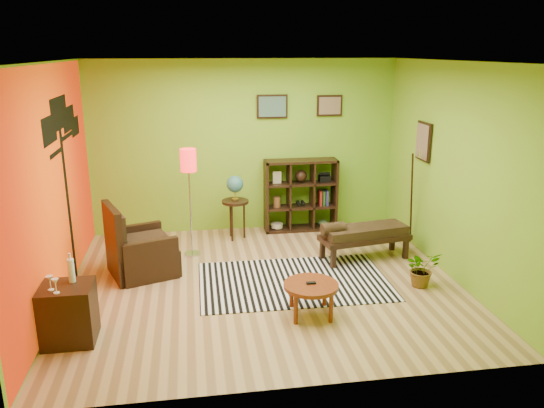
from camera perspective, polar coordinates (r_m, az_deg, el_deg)
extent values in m
plane|color=tan|center=(7.00, -0.82, -8.49)|extent=(5.00, 5.00, 0.00)
cube|color=#7AB627|center=(8.72, -2.95, 6.16)|extent=(5.00, 0.04, 2.80)
cube|color=#7AB627|center=(4.41, 3.23, -4.08)|extent=(5.00, 0.04, 2.80)
cube|color=#7AB627|center=(6.68, -22.65, 1.74)|extent=(0.04, 4.50, 2.80)
cube|color=#7AB627|center=(7.31, 18.96, 3.29)|extent=(0.04, 4.50, 2.80)
cube|color=white|center=(6.36, -0.93, 15.09)|extent=(5.00, 4.50, 0.04)
cube|color=#FF4D08|center=(6.67, -22.48, 1.74)|extent=(0.01, 4.45, 2.75)
cube|color=black|center=(7.27, -21.08, 0.16)|extent=(0.01, 0.14, 2.10)
cube|color=black|center=(6.60, -22.83, 7.33)|extent=(0.01, 0.65, 0.32)
cube|color=black|center=(7.11, -21.93, 9.05)|extent=(0.01, 0.85, 0.40)
cube|color=black|center=(7.61, -21.02, 8.56)|extent=(0.01, 0.70, 0.32)
cube|color=black|center=(7.97, -20.42, 7.84)|extent=(0.01, 0.50, 0.26)
cube|color=black|center=(8.66, 0.02, 10.45)|extent=(0.50, 0.03, 0.38)
cube|color=slate|center=(8.64, 0.04, 10.43)|extent=(0.44, 0.01, 0.32)
cube|color=black|center=(8.86, 6.20, 10.48)|extent=(0.42, 0.03, 0.34)
cube|color=#93785F|center=(8.83, 6.25, 10.47)|extent=(0.36, 0.01, 0.28)
cube|color=black|center=(8.04, 16.00, 6.48)|extent=(0.03, 0.44, 0.56)
cube|color=#93785F|center=(8.03, 15.84, 6.48)|extent=(0.01, 0.38, 0.50)
cylinder|color=black|center=(8.17, 14.77, 0.47)|extent=(0.23, 0.34, 1.46)
cone|color=silver|center=(7.88, 15.58, 5.36)|extent=(0.08, 0.09, 0.16)
cube|color=white|center=(7.04, 2.34, -8.29)|extent=(2.48, 1.58, 0.01)
cylinder|color=maroon|center=(6.09, 4.22, -8.75)|extent=(0.63, 0.63, 0.04)
cylinder|color=maroon|center=(6.38, 5.68, -9.48)|extent=(0.05, 0.05, 0.34)
cylinder|color=maroon|center=(6.32, 2.11, -9.66)|extent=(0.05, 0.05, 0.34)
cylinder|color=maroon|center=(6.03, 6.37, -11.09)|extent=(0.05, 0.05, 0.34)
cylinder|color=maroon|center=(5.97, 2.59, -11.30)|extent=(0.05, 0.05, 0.34)
cube|color=black|center=(6.07, 4.23, -8.47)|extent=(0.11, 0.04, 0.02)
cube|color=black|center=(7.45, -13.58, -5.88)|extent=(1.01, 1.00, 0.36)
cube|color=black|center=(7.26, -16.64, -4.03)|extent=(0.35, 0.76, 1.00)
cube|color=black|center=(7.07, -12.83, -6.09)|extent=(0.71, 0.33, 0.58)
cube|color=black|center=(7.74, -14.37, -4.20)|extent=(0.71, 0.33, 0.58)
cube|color=#F6B968|center=(7.36, -13.50, -4.09)|extent=(0.80, 0.79, 0.13)
cube|color=#F6B968|center=(7.21, -16.19, -2.60)|extent=(0.27, 0.57, 0.45)
cube|color=black|center=(5.97, -21.03, -10.94)|extent=(0.53, 0.48, 0.62)
cylinder|color=white|center=(5.87, -20.79, -6.71)|extent=(0.07, 0.07, 0.25)
cylinder|color=white|center=(5.82, -20.94, -5.30)|extent=(0.02, 0.02, 0.07)
cylinder|color=white|center=(5.80, -22.67, -8.51)|extent=(0.06, 0.06, 0.01)
cylinder|color=white|center=(5.78, -22.73, -8.06)|extent=(0.01, 0.01, 0.09)
cone|color=white|center=(5.75, -22.80, -7.42)|extent=(0.07, 0.07, 0.06)
cylinder|color=white|center=(5.71, -22.17, -8.84)|extent=(0.06, 0.06, 0.01)
cylinder|color=white|center=(5.69, -22.22, -8.38)|extent=(0.01, 0.01, 0.09)
cone|color=white|center=(5.66, -22.30, -7.74)|extent=(0.07, 0.07, 0.06)
cylinder|color=silver|center=(7.99, -8.55, -5.32)|extent=(0.24, 0.24, 0.03)
cylinder|color=silver|center=(7.76, -8.77, -0.33)|extent=(0.02, 0.02, 1.48)
cylinder|color=red|center=(7.59, -8.99, 4.68)|extent=(0.23, 0.23, 0.32)
cylinder|color=black|center=(8.41, -3.98, 0.26)|extent=(0.42, 0.42, 0.04)
cylinder|color=black|center=(8.51, -3.01, -1.76)|extent=(0.03, 0.03, 0.59)
cylinder|color=black|center=(8.61, -4.47, -1.59)|extent=(0.03, 0.03, 0.59)
cylinder|color=black|center=(8.38, -4.32, -2.08)|extent=(0.03, 0.03, 0.59)
cylinder|color=gold|center=(8.40, -3.98, 0.53)|extent=(0.11, 0.11, 0.02)
cylinder|color=gold|center=(8.38, -3.99, 0.95)|extent=(0.02, 0.02, 0.11)
sphere|color=#2358A1|center=(8.33, -4.01, 2.15)|extent=(0.27, 0.27, 0.27)
cube|color=black|center=(8.73, -0.63, 0.79)|extent=(0.04, 0.35, 1.20)
cube|color=black|center=(8.96, 6.73, 1.09)|extent=(0.04, 0.35, 1.20)
cube|color=black|center=(9.00, 3.04, -2.62)|extent=(1.20, 0.35, 0.04)
cube|color=black|center=(8.69, 3.15, 4.64)|extent=(1.20, 0.35, 0.04)
cube|color=black|center=(8.79, 1.82, 0.89)|extent=(0.03, 0.33, 1.12)
cube|color=black|center=(8.87, 4.36, 1.00)|extent=(0.03, 0.33, 1.12)
cube|color=black|center=(8.88, 3.07, -0.30)|extent=(1.12, 0.33, 0.03)
cube|color=black|center=(8.77, 3.11, 2.20)|extent=(1.12, 0.33, 0.03)
cylinder|color=#C1B392|center=(8.90, 0.52, -2.32)|extent=(0.20, 0.20, 0.07)
sphere|color=black|center=(8.74, 3.13, 3.03)|extent=(0.20, 0.20, 0.20)
cube|color=black|center=(8.85, 5.66, 2.73)|extent=(0.18, 0.15, 0.10)
cylinder|color=black|center=(8.85, 2.83, 0.12)|extent=(0.06, 0.12, 0.06)
cylinder|color=black|center=(8.87, 3.33, 0.15)|extent=(0.06, 0.12, 0.06)
ellipsoid|color=#384C26|center=(9.06, 5.52, -2.00)|extent=(0.18, 0.18, 0.09)
cylinder|color=brown|center=(8.78, 0.53, 0.21)|extent=(0.12, 0.12, 0.18)
cube|color=#C1B392|center=(8.67, 0.54, 2.88)|extent=(0.14, 0.03, 0.20)
cube|color=maroon|center=(8.91, 5.16, 0.66)|extent=(0.04, 0.18, 0.26)
cube|color=#1E4C1E|center=(8.93, 5.51, 0.67)|extent=(0.04, 0.18, 0.26)
cube|color=navy|center=(8.94, 5.85, 0.69)|extent=(0.04, 0.18, 0.26)
cube|color=black|center=(7.77, 9.94, -3.57)|extent=(1.36, 0.68, 0.07)
cube|color=#F6B968|center=(7.74, 9.98, -2.85)|extent=(1.26, 0.61, 0.13)
cylinder|color=#F6B968|center=(7.49, 6.56, -2.62)|extent=(0.35, 0.22, 0.17)
cube|color=black|center=(8.26, 12.80, -3.86)|extent=(0.08, 0.08, 0.29)
cube|color=black|center=(7.75, 5.45, -4.88)|extent=(0.08, 0.08, 0.29)
cube|color=black|center=(7.97, 14.18, -4.72)|extent=(0.08, 0.08, 0.29)
cube|color=black|center=(7.43, 6.61, -5.86)|extent=(0.08, 0.08, 0.29)
imported|color=#26661E|center=(7.12, 15.79, -7.08)|extent=(0.49, 0.53, 0.37)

